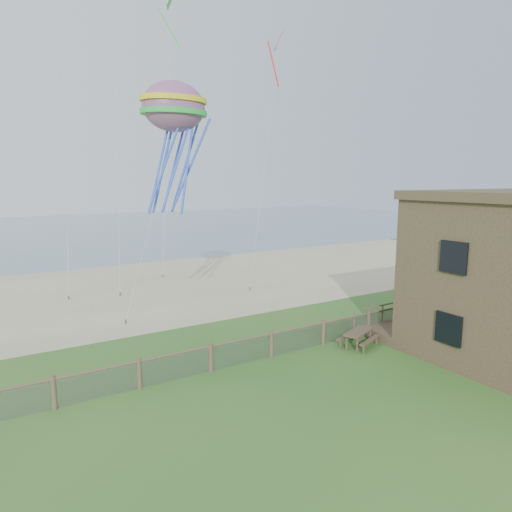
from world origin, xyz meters
The scene contains 9 objects.
ground centered at (0.00, 0.00, 0.00)m, with size 160.00×160.00×0.00m, color #285E20.
sand_beach centered at (0.00, 22.00, 0.00)m, with size 72.00×20.00×0.02m, color tan.
ocean centered at (0.00, 66.00, 0.00)m, with size 160.00×68.00×0.02m, color slate.
chainlink_fence centered at (0.00, 6.00, 0.55)m, with size 36.20×0.20×1.25m, color brown, non-canonical shape.
motel_deck centered at (13.00, 5.00, 0.25)m, with size 15.00×2.00×0.50m, color brown.
picnic_table centered at (4.34, 5.00, 0.40)m, with size 1.92×1.45×0.81m, color brown, non-canonical shape.
octopus_kite centered at (-2.21, 11.23, 9.58)m, with size 3.33×2.35×6.85m, color #FF3328, non-canonical shape.
kite_red centered at (5.24, 13.27, 15.19)m, with size 1.08×0.70×2.53m, color red, non-canonical shape.
kite_green centered at (1.58, 20.77, 18.76)m, with size 1.21×0.70×3.28m, color green, non-canonical shape.
Camera 1 is at (-10.76, -10.20, 7.87)m, focal length 32.00 mm.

